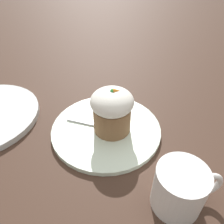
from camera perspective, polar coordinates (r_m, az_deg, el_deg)
name	(u,v)px	position (r m, az deg, el deg)	size (l,w,h in m)	color
ground_plane	(106,131)	(0.51, -1.52, -4.90)	(4.00, 4.00, 0.00)	#3D281E
dessert_plate	(106,129)	(0.51, -1.53, -4.46)	(0.25, 0.25, 0.01)	silver
carrot_cake	(112,110)	(0.46, 0.00, 0.58)	(0.09, 0.09, 0.11)	brown
spoon	(101,125)	(0.50, -2.76, -3.53)	(0.12, 0.07, 0.01)	#B7B7BC
coffee_cup	(180,189)	(0.38, 17.42, -18.54)	(0.12, 0.08, 0.08)	white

